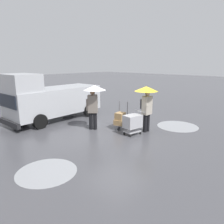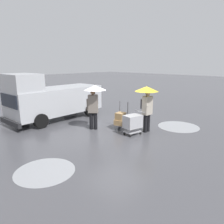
% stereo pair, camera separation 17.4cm
% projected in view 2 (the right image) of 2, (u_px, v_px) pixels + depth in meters
% --- Properties ---
extents(ground_plane, '(90.00, 90.00, 0.00)m').
position_uv_depth(ground_plane, '(116.00, 132.00, 9.79)').
color(ground_plane, '#4C4C51').
extents(slush_patch_near_cluster, '(2.01, 2.01, 0.01)m').
position_uv_depth(slush_patch_near_cluster, '(178.00, 127.00, 10.65)').
color(slush_patch_near_cluster, '#999BA0').
rests_on(slush_patch_near_cluster, ground).
extents(slush_patch_under_van, '(1.77, 1.77, 0.01)m').
position_uv_depth(slush_patch_under_van, '(45.00, 171.00, 6.29)').
color(slush_patch_under_van, '#999BA0').
rests_on(slush_patch_under_van, ground).
extents(slush_patch_mid_street, '(1.81, 1.81, 0.01)m').
position_uv_depth(slush_patch_mid_street, '(64.00, 113.00, 13.35)').
color(slush_patch_mid_street, '#ADAFB5').
rests_on(slush_patch_mid_street, ground).
extents(slush_patch_far_side, '(1.66, 1.66, 0.01)m').
position_uv_depth(slush_patch_far_side, '(50.00, 118.00, 12.26)').
color(slush_patch_far_side, '#ADAFB5').
rests_on(slush_patch_far_side, ground).
extents(cargo_van_parked_right, '(2.38, 5.42, 2.60)m').
position_uv_depth(cargo_van_parked_right, '(53.00, 99.00, 11.75)').
color(cargo_van_parked_right, '#B7BABF').
rests_on(cargo_van_parked_right, ground).
extents(shopping_cart_vendor, '(0.68, 0.90, 1.02)m').
position_uv_depth(shopping_cart_vendor, '(133.00, 122.00, 9.38)').
color(shopping_cart_vendor, '#B2B2B7').
rests_on(shopping_cart_vendor, ground).
extents(hand_dolly_boxes, '(0.64, 0.79, 1.32)m').
position_uv_depth(hand_dolly_boxes, '(121.00, 120.00, 10.17)').
color(hand_dolly_boxes, '#515156').
rests_on(hand_dolly_boxes, ground).
extents(pedestrian_pink_side, '(1.04, 1.04, 2.15)m').
position_uv_depth(pedestrian_pink_side, '(147.00, 98.00, 9.51)').
color(pedestrian_pink_side, black).
rests_on(pedestrian_pink_side, ground).
extents(pedestrian_black_side, '(1.04, 1.04, 2.15)m').
position_uv_depth(pedestrian_black_side, '(94.00, 97.00, 9.90)').
color(pedestrian_black_side, black).
rests_on(pedestrian_black_side, ground).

